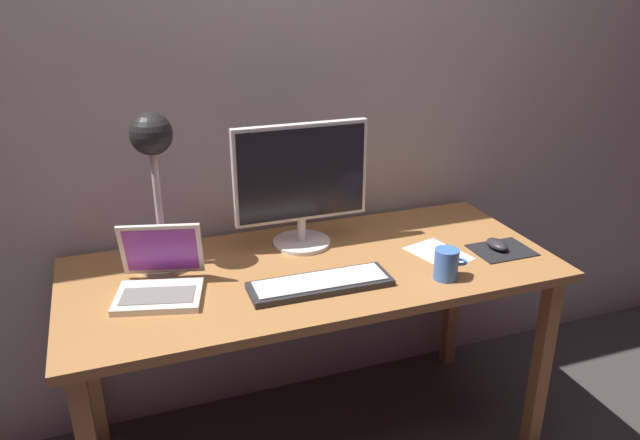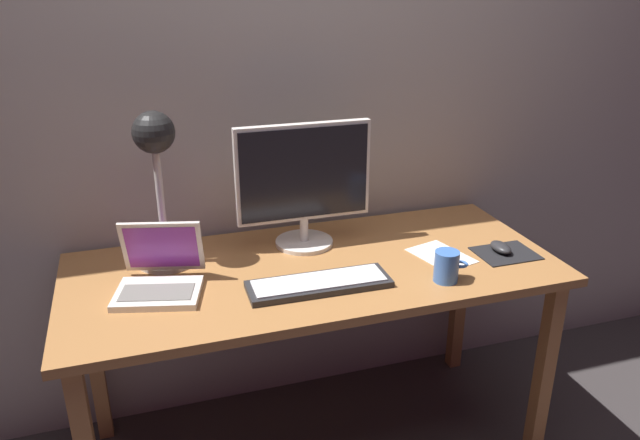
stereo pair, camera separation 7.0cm
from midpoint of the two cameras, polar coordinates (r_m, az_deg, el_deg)
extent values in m
cube|color=#A8A099|center=(2.22, -5.15, 13.27)|extent=(4.80, 0.06, 2.60)
cube|color=#A8703D|center=(2.03, -1.62, -4.63)|extent=(1.60, 0.70, 0.03)
cube|color=#A8703D|center=(2.32, 18.98, -12.78)|extent=(0.05, 0.05, 0.71)
cube|color=#A8703D|center=(2.39, -21.35, -12.05)|extent=(0.05, 0.05, 0.71)
cube|color=#A8703D|center=(2.72, 11.50, -6.52)|extent=(0.05, 0.05, 0.71)
cylinder|color=silver|center=(2.17, -2.63, -2.10)|extent=(0.20, 0.20, 0.01)
cylinder|color=silver|center=(2.15, -2.66, -0.90)|extent=(0.03, 0.03, 0.08)
cube|color=silver|center=(2.08, -2.76, 4.42)|extent=(0.47, 0.03, 0.34)
cube|color=black|center=(2.07, -2.62, 4.28)|extent=(0.44, 0.00, 0.31)
cube|color=#28282B|center=(1.89, -1.05, -5.99)|extent=(0.44, 0.15, 0.02)
cube|color=silver|center=(1.88, -1.05, -5.66)|extent=(0.41, 0.12, 0.01)
cube|color=silver|center=(1.89, -15.77, -6.85)|extent=(0.29, 0.24, 0.02)
cube|color=slate|center=(1.87, -15.87, -6.76)|extent=(0.23, 0.15, 0.00)
cube|color=silver|center=(1.95, -15.51, -2.63)|extent=(0.25, 0.12, 0.18)
cube|color=purple|center=(1.95, -15.51, -2.63)|extent=(0.22, 0.11, 0.15)
cylinder|color=beige|center=(2.10, -15.15, -3.86)|extent=(0.19, 0.19, 0.01)
cylinder|color=silver|center=(2.02, -15.73, 1.45)|extent=(0.02, 0.02, 0.40)
sphere|color=black|center=(1.95, -16.42, 7.67)|extent=(0.13, 0.13, 0.13)
sphere|color=#FFEAB2|center=(1.95, -16.29, 6.67)|extent=(0.05, 0.05, 0.05)
cube|color=black|center=(2.21, 15.64, -2.72)|extent=(0.20, 0.16, 0.00)
ellipsoid|color=#28282B|center=(2.20, 15.22, -2.20)|extent=(0.06, 0.10, 0.03)
cylinder|color=#3F72CC|center=(1.95, 10.61, -4.05)|extent=(0.08, 0.08, 0.10)
torus|color=#3F72CC|center=(1.98, 11.87, -3.81)|extent=(0.05, 0.05, 0.01)
cube|color=white|center=(2.14, 10.04, -3.08)|extent=(0.20, 0.24, 0.00)
camera|label=1|loc=(0.04, -91.06, -0.43)|focal=34.50mm
camera|label=2|loc=(0.04, 88.94, 0.43)|focal=34.50mm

